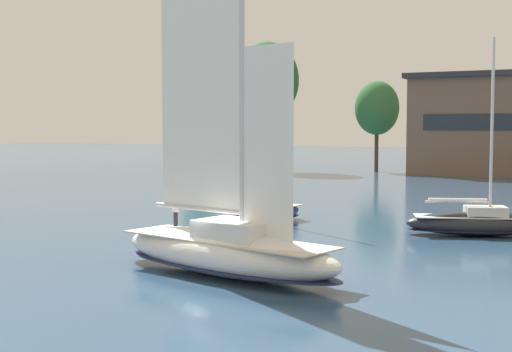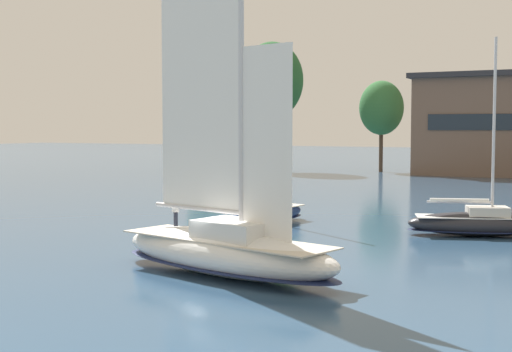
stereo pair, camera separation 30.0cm
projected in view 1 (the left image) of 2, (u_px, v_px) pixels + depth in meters
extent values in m
plane|color=#2D4C6B|center=(226.00, 275.00, 31.21)|extent=(400.00, 400.00, 0.00)
cylinder|color=#4C3828|center=(268.00, 136.00, 105.68)|extent=(0.82, 0.82, 10.29)
ellipsoid|color=#285B2D|center=(268.00, 80.00, 105.12)|extent=(9.26, 9.26, 11.32)
cylinder|color=#4C3828|center=(376.00, 147.00, 103.75)|extent=(0.57, 0.57, 7.13)
ellipsoid|color=#336B38|center=(377.00, 108.00, 103.36)|extent=(6.42, 6.42, 7.85)
cylinder|color=brown|center=(200.00, 149.00, 107.42)|extent=(0.51, 0.51, 6.32)
ellipsoid|color=#3D7A3D|center=(200.00, 116.00, 107.08)|extent=(5.69, 5.69, 6.95)
ellipsoid|color=white|center=(226.00, 252.00, 31.15)|extent=(12.42, 6.15, 2.03)
ellipsoid|color=#19234C|center=(226.00, 265.00, 31.18)|extent=(12.55, 6.22, 0.24)
cube|color=beige|center=(226.00, 239.00, 31.10)|extent=(10.90, 5.29, 0.06)
cube|color=silver|center=(236.00, 230.00, 30.69)|extent=(3.82, 3.09, 0.84)
cylinder|color=silver|center=(242.00, 65.00, 29.97)|extent=(0.24, 0.24, 14.96)
cylinder|color=silver|center=(197.00, 208.00, 32.14)|extent=(5.27, 1.50, 0.20)
cube|color=white|center=(200.00, 71.00, 31.58)|extent=(4.81, 1.23, 12.27)
cube|color=white|center=(268.00, 145.00, 29.29)|extent=(2.56, 0.66, 8.23)
cylinder|color=#232838|center=(176.00, 221.00, 33.69)|extent=(0.24, 0.24, 0.85)
cylinder|color=silver|center=(176.00, 205.00, 33.64)|extent=(0.41, 0.41, 0.65)
sphere|color=tan|center=(175.00, 196.00, 33.61)|extent=(0.24, 0.24, 0.24)
ellipsoid|color=#232328|center=(478.00, 224.00, 42.62)|extent=(8.79, 5.06, 1.44)
ellipsoid|color=#19234C|center=(478.00, 230.00, 42.65)|extent=(8.87, 5.11, 0.17)
cube|color=silver|center=(478.00, 217.00, 42.59)|extent=(7.70, 4.36, 0.06)
cube|color=beige|center=(486.00, 211.00, 42.52)|extent=(2.79, 2.36, 0.59)
cylinder|color=silver|center=(492.00, 127.00, 42.15)|extent=(0.17, 0.17, 10.60)
cylinder|color=silver|center=(457.00, 202.00, 42.68)|extent=(3.65, 1.41, 0.14)
cylinder|color=white|center=(457.00, 200.00, 42.67)|extent=(3.32, 1.36, 0.23)
ellipsoid|color=navy|center=(265.00, 214.00, 47.60)|extent=(3.31, 8.05, 1.33)
ellipsoid|color=#19234C|center=(265.00, 220.00, 47.62)|extent=(3.35, 8.13, 0.16)
cube|color=beige|center=(265.00, 209.00, 47.57)|extent=(2.83, 7.07, 0.06)
cube|color=#333D4C|center=(268.00, 204.00, 47.87)|extent=(1.84, 2.39, 0.55)
cylinder|color=silver|center=(271.00, 135.00, 47.75)|extent=(0.16, 0.16, 9.76)
cylinder|color=silver|center=(256.00, 198.00, 46.59)|extent=(0.65, 3.50, 0.13)
cylinder|color=white|center=(256.00, 196.00, 46.58)|extent=(0.68, 3.16, 0.21)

